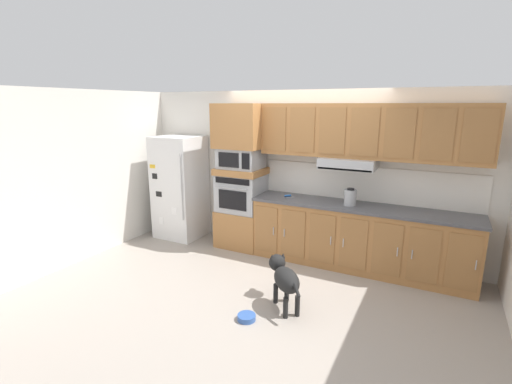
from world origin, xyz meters
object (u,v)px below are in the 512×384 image
object	(u,v)px
microwave	(241,158)
screwdriver	(288,196)
refrigerator	(180,187)
dog	(284,277)
built_in_oven	(242,192)
electric_kettle	(350,197)
dog_food_bowl	(247,317)

from	to	relation	value
microwave	screwdriver	size ratio (longest dim) A/B	3.82
refrigerator	screwdriver	size ratio (longest dim) A/B	10.43
refrigerator	dog	bearing A→B (deg)	-28.26
built_in_oven	electric_kettle	xyz separation A→B (m)	(1.75, -0.05, 0.13)
built_in_oven	electric_kettle	distance (m)	1.76
microwave	electric_kettle	distance (m)	1.80
electric_kettle	microwave	bearing A→B (deg)	178.45
microwave	electric_kettle	world-z (taller)	microwave
screwdriver	dog	world-z (taller)	screwdriver
electric_kettle	built_in_oven	bearing A→B (deg)	178.45
refrigerator	dog_food_bowl	size ratio (longest dim) A/B	8.80
dog	dog_food_bowl	distance (m)	0.61
electric_kettle	dog	size ratio (longest dim) A/B	0.37
microwave	dog_food_bowl	bearing A→B (deg)	-59.44
built_in_oven	dog_food_bowl	distance (m)	2.37
built_in_oven	microwave	bearing A→B (deg)	-0.77
dog_food_bowl	microwave	bearing A→B (deg)	120.56
screwdriver	dog	distance (m)	1.66
dog_food_bowl	electric_kettle	bearing A→B (deg)	71.09
microwave	dog	world-z (taller)	microwave
refrigerator	electric_kettle	size ratio (longest dim) A/B	7.33
refrigerator	built_in_oven	distance (m)	1.19
microwave	electric_kettle	xyz separation A→B (m)	(1.75, -0.05, -0.43)
screwdriver	dog	size ratio (longest dim) A/B	0.26
microwave	screwdriver	bearing A→B (deg)	0.93
screwdriver	dog_food_bowl	size ratio (longest dim) A/B	0.84
dog	refrigerator	bearing A→B (deg)	18.40
refrigerator	built_in_oven	xyz separation A→B (m)	(1.19, 0.07, 0.02)
refrigerator	built_in_oven	bearing A→B (deg)	3.25
built_in_oven	dog	bearing A→B (deg)	-46.55
screwdriver	refrigerator	bearing A→B (deg)	-177.68
screwdriver	dog_food_bowl	bearing A→B (deg)	-80.54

